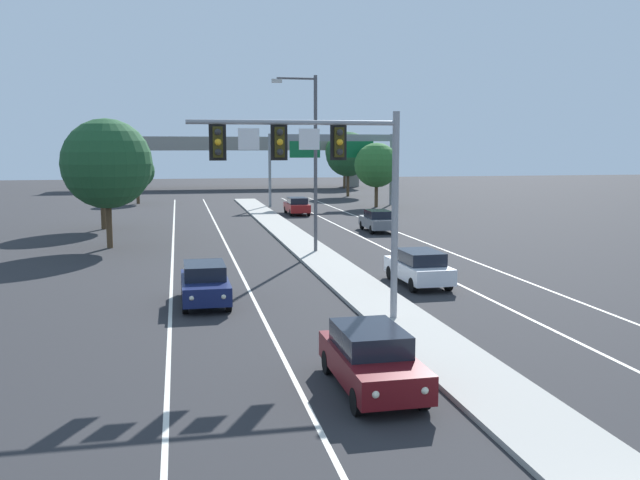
{
  "coord_description": "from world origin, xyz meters",
  "views": [
    {
      "loc": [
        -7.59,
        -7.4,
        6.14
      ],
      "look_at": [
        -3.2,
        13.85,
        3.2
      ],
      "focal_mm": 38.6,
      "sensor_mm": 36.0,
      "label": 1
    }
  ],
  "objects_px": {
    "street_lamp_median": "(312,153)",
    "tree_far_left_c": "(101,167)",
    "car_oncoming_navy": "(205,283)",
    "overhead_signal_mast": "(324,166)",
    "tree_far_right_c": "(377,165)",
    "tree_far_left_b": "(107,164)",
    "tree_far_left_a": "(137,171)",
    "tree_far_right_b": "(348,154)",
    "car_receding_white": "(419,267)",
    "car_receding_red": "(297,206)",
    "tree_far_right_a": "(344,152)",
    "car_oncoming_darkred": "(371,358)",
    "car_receding_grey": "(378,220)",
    "highway_sign_gantry": "(332,147)"
  },
  "relations": [
    {
      "from": "highway_sign_gantry",
      "to": "tree_far_right_b",
      "type": "bearing_deg",
      "value": 69.09
    },
    {
      "from": "car_oncoming_darkred",
      "to": "car_receding_red",
      "type": "height_order",
      "value": "same"
    },
    {
      "from": "highway_sign_gantry",
      "to": "car_oncoming_darkred",
      "type": "bearing_deg",
      "value": -101.57
    },
    {
      "from": "car_oncoming_darkred",
      "to": "tree_far_left_c",
      "type": "relative_size",
      "value": 0.62
    },
    {
      "from": "car_oncoming_navy",
      "to": "tree_far_left_c",
      "type": "relative_size",
      "value": 0.62
    },
    {
      "from": "street_lamp_median",
      "to": "tree_far_left_c",
      "type": "bearing_deg",
      "value": 131.27
    },
    {
      "from": "tree_far_right_c",
      "to": "tree_far_left_b",
      "type": "relative_size",
      "value": 0.84
    },
    {
      "from": "street_lamp_median",
      "to": "tree_far_left_b",
      "type": "xyz_separation_m",
      "value": [
        -11.71,
        4.69,
        -0.66
      ]
    },
    {
      "from": "car_receding_grey",
      "to": "tree_far_left_c",
      "type": "bearing_deg",
      "value": 164.11
    },
    {
      "from": "tree_far_left_c",
      "to": "tree_far_right_c",
      "type": "xyz_separation_m",
      "value": [
        25.53,
        14.35,
        -0.39
      ]
    },
    {
      "from": "overhead_signal_mast",
      "to": "street_lamp_median",
      "type": "height_order",
      "value": "street_lamp_median"
    },
    {
      "from": "car_oncoming_darkred",
      "to": "tree_far_left_a",
      "type": "xyz_separation_m",
      "value": [
        -9.01,
        61.17,
        2.71
      ]
    },
    {
      "from": "tree_far_right_a",
      "to": "tree_far_right_b",
      "type": "bearing_deg",
      "value": -102.18
    },
    {
      "from": "car_oncoming_darkred",
      "to": "tree_far_right_b",
      "type": "bearing_deg",
      "value": 76.51
    },
    {
      "from": "tree_far_left_c",
      "to": "tree_far_left_b",
      "type": "relative_size",
      "value": 0.91
    },
    {
      "from": "tree_far_left_b",
      "to": "car_receding_white",
      "type": "bearing_deg",
      "value": -45.13
    },
    {
      "from": "car_oncoming_navy",
      "to": "highway_sign_gantry",
      "type": "xyz_separation_m",
      "value": [
        14.86,
        43.45,
        5.34
      ]
    },
    {
      "from": "street_lamp_median",
      "to": "car_receding_red",
      "type": "height_order",
      "value": "street_lamp_median"
    },
    {
      "from": "street_lamp_median",
      "to": "car_receding_white",
      "type": "distance_m",
      "value": 11.56
    },
    {
      "from": "car_receding_grey",
      "to": "tree_far_right_a",
      "type": "xyz_separation_m",
      "value": [
        10.25,
        52.38,
        4.61
      ]
    },
    {
      "from": "tree_far_right_c",
      "to": "tree_far_left_b",
      "type": "distance_m",
      "value": 34.47
    },
    {
      "from": "car_oncoming_navy",
      "to": "tree_far_right_a",
      "type": "bearing_deg",
      "value": 72.21
    },
    {
      "from": "overhead_signal_mast",
      "to": "car_receding_red",
      "type": "distance_m",
      "value": 39.7
    },
    {
      "from": "street_lamp_median",
      "to": "tree_far_left_a",
      "type": "relative_size",
      "value": 1.85
    },
    {
      "from": "tree_far_right_b",
      "to": "car_receding_grey",
      "type": "bearing_deg",
      "value": -100.56
    },
    {
      "from": "car_oncoming_darkred",
      "to": "car_oncoming_navy",
      "type": "distance_m",
      "value": 11.38
    },
    {
      "from": "street_lamp_median",
      "to": "tree_far_right_b",
      "type": "xyz_separation_m",
      "value": [
        13.37,
        45.05,
        -0.53
      ]
    },
    {
      "from": "car_oncoming_darkred",
      "to": "tree_far_left_b",
      "type": "distance_m",
      "value": 28.92
    },
    {
      "from": "car_receding_white",
      "to": "car_oncoming_navy",
      "type": "bearing_deg",
      "value": -169.66
    },
    {
      "from": "car_receding_grey",
      "to": "tree_far_left_b",
      "type": "bearing_deg",
      "value": -166.01
    },
    {
      "from": "car_receding_grey",
      "to": "tree_far_left_c",
      "type": "height_order",
      "value": "tree_far_left_c"
    },
    {
      "from": "tree_far_left_c",
      "to": "tree_far_right_a",
      "type": "bearing_deg",
      "value": 57.27
    },
    {
      "from": "tree_far_right_b",
      "to": "tree_far_right_a",
      "type": "height_order",
      "value": "tree_far_right_a"
    },
    {
      "from": "tree_far_right_c",
      "to": "tree_far_left_b",
      "type": "xyz_separation_m",
      "value": [
        -24.16,
        -24.57,
        0.84
      ]
    },
    {
      "from": "tree_far_left_b",
      "to": "car_oncoming_navy",
      "type": "bearing_deg",
      "value": -72.72
    },
    {
      "from": "street_lamp_median",
      "to": "car_receding_white",
      "type": "bearing_deg",
      "value": -73.68
    },
    {
      "from": "tree_far_left_c",
      "to": "overhead_signal_mast",
      "type": "bearing_deg",
      "value": -71.37
    },
    {
      "from": "car_oncoming_navy",
      "to": "car_receding_red",
      "type": "relative_size",
      "value": 1.0
    },
    {
      "from": "tree_far_left_c",
      "to": "tree_far_left_b",
      "type": "height_order",
      "value": "tree_far_left_b"
    },
    {
      "from": "overhead_signal_mast",
      "to": "tree_far_left_a",
      "type": "height_order",
      "value": "overhead_signal_mast"
    },
    {
      "from": "tree_far_right_b",
      "to": "car_receding_white",
      "type": "bearing_deg",
      "value": -100.74
    },
    {
      "from": "tree_far_left_a",
      "to": "tree_far_right_b",
      "type": "bearing_deg",
      "value": 14.18
    },
    {
      "from": "car_oncoming_navy",
      "to": "tree_far_left_c",
      "type": "bearing_deg",
      "value": 103.68
    },
    {
      "from": "car_oncoming_navy",
      "to": "tree_far_left_a",
      "type": "bearing_deg",
      "value": 95.93
    },
    {
      "from": "car_receding_white",
      "to": "tree_far_left_c",
      "type": "bearing_deg",
      "value": 122.72
    },
    {
      "from": "car_oncoming_navy",
      "to": "tree_far_right_b",
      "type": "bearing_deg",
      "value": 70.64
    },
    {
      "from": "car_receding_red",
      "to": "tree_far_left_b",
      "type": "height_order",
      "value": "tree_far_left_b"
    },
    {
      "from": "tree_far_right_b",
      "to": "tree_far_right_a",
      "type": "xyz_separation_m",
      "value": [
        3.59,
        16.61,
        0.17
      ]
    },
    {
      "from": "car_oncoming_darkred",
      "to": "tree_far_left_a",
      "type": "height_order",
      "value": "tree_far_left_a"
    },
    {
      "from": "car_receding_red",
      "to": "highway_sign_gantry",
      "type": "xyz_separation_m",
      "value": [
        5.18,
        8.66,
        5.34
      ]
    }
  ]
}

